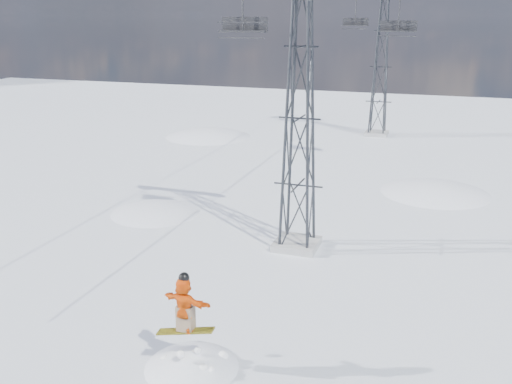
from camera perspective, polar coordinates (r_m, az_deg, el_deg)
ground at (r=17.78m, az=-5.48°, el=-14.67°), size 120.00×120.00×0.00m
snow_terrain at (r=41.28m, az=1.09°, el=-10.12°), size 39.00×37.00×22.00m
lift_tower_near at (r=22.73m, az=4.38°, el=7.28°), size 5.20×1.80×11.43m
lift_tower_far at (r=47.17m, az=12.36°, el=12.09°), size 5.20×1.80×11.43m
lift_chair_near at (r=22.69m, az=-1.27°, el=16.27°), size 1.87×0.54×2.31m
lift_chair_mid at (r=35.86m, az=14.04°, el=15.70°), size 2.14×0.62×2.66m
lift_chair_far at (r=47.40m, az=9.90°, el=16.35°), size 2.02×0.58×2.50m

